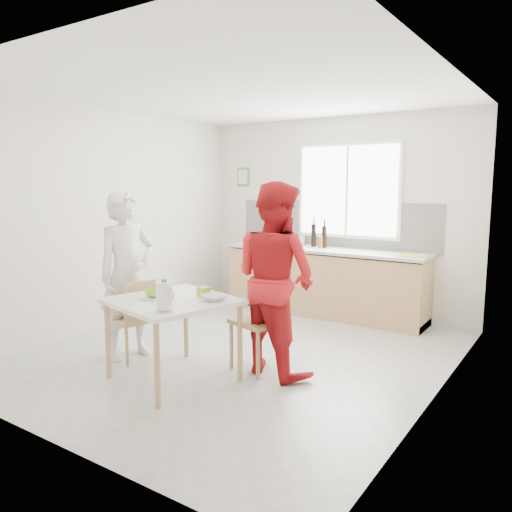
{
  "coord_description": "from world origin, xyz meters",
  "views": [
    {
      "loc": [
        2.98,
        -4.17,
        1.79
      ],
      "look_at": [
        0.05,
        0.2,
        1.03
      ],
      "focal_mm": 35.0,
      "sensor_mm": 36.0,
      "label": 1
    }
  ],
  "objects_px": {
    "wine_bottle_a": "(314,235)",
    "dining_table": "(173,307)",
    "chair_far": "(265,315)",
    "wine_bottle_b": "(324,237)",
    "person_white": "(127,275)",
    "chair_left": "(136,316)",
    "person_red": "(275,279)",
    "milk_jug": "(165,295)",
    "bowl_green": "(156,293)",
    "bowl_white": "(214,298)"
  },
  "relations": [
    {
      "from": "chair_far",
      "to": "wine_bottle_a",
      "type": "relative_size",
      "value": 3.03
    },
    {
      "from": "dining_table",
      "to": "chair_far",
      "type": "xyz_separation_m",
      "value": [
        0.54,
        0.72,
        -0.15
      ]
    },
    {
      "from": "wine_bottle_b",
      "to": "person_red",
      "type": "bearing_deg",
      "value": -75.05
    },
    {
      "from": "bowl_green",
      "to": "bowl_white",
      "type": "distance_m",
      "value": 0.58
    },
    {
      "from": "bowl_white",
      "to": "wine_bottle_a",
      "type": "xyz_separation_m",
      "value": [
        -0.45,
        2.8,
        0.3
      ]
    },
    {
      "from": "wine_bottle_b",
      "to": "milk_jug",
      "type": "bearing_deg",
      "value": -86.86
    },
    {
      "from": "dining_table",
      "to": "bowl_white",
      "type": "height_order",
      "value": "bowl_white"
    },
    {
      "from": "person_red",
      "to": "bowl_green",
      "type": "xyz_separation_m",
      "value": [
        -0.88,
        -0.69,
        -0.12
      ]
    },
    {
      "from": "chair_far",
      "to": "bowl_white",
      "type": "distance_m",
      "value": 0.63
    },
    {
      "from": "chair_far",
      "to": "wine_bottle_b",
      "type": "relative_size",
      "value": 3.23
    },
    {
      "from": "person_red",
      "to": "wine_bottle_a",
      "type": "distance_m",
      "value": 2.41
    },
    {
      "from": "chair_left",
      "to": "milk_jug",
      "type": "distance_m",
      "value": 1.13
    },
    {
      "from": "milk_jug",
      "to": "wine_bottle_a",
      "type": "bearing_deg",
      "value": 109.91
    },
    {
      "from": "person_white",
      "to": "bowl_green",
      "type": "height_order",
      "value": "person_white"
    },
    {
      "from": "person_white",
      "to": "milk_jug",
      "type": "height_order",
      "value": "person_white"
    },
    {
      "from": "chair_far",
      "to": "bowl_green",
      "type": "xyz_separation_m",
      "value": [
        -0.74,
        -0.72,
        0.26
      ]
    },
    {
      "from": "person_white",
      "to": "wine_bottle_a",
      "type": "relative_size",
      "value": 5.39
    },
    {
      "from": "person_white",
      "to": "wine_bottle_b",
      "type": "height_order",
      "value": "person_white"
    },
    {
      "from": "milk_jug",
      "to": "bowl_green",
      "type": "bearing_deg",
      "value": 156.37
    },
    {
      "from": "person_white",
      "to": "person_red",
      "type": "xyz_separation_m",
      "value": [
        1.48,
        0.49,
        0.05
      ]
    },
    {
      "from": "person_red",
      "to": "wine_bottle_b",
      "type": "relative_size",
      "value": 6.06
    },
    {
      "from": "person_white",
      "to": "wine_bottle_b",
      "type": "relative_size",
      "value": 5.75
    },
    {
      "from": "bowl_white",
      "to": "wine_bottle_b",
      "type": "height_order",
      "value": "wine_bottle_b"
    },
    {
      "from": "person_red",
      "to": "wine_bottle_a",
      "type": "xyz_separation_m",
      "value": [
        -0.77,
        2.28,
        0.17
      ]
    },
    {
      "from": "bowl_green",
      "to": "wine_bottle_a",
      "type": "relative_size",
      "value": 0.65
    },
    {
      "from": "bowl_white",
      "to": "milk_jug",
      "type": "distance_m",
      "value": 0.54
    },
    {
      "from": "chair_left",
      "to": "wine_bottle_b",
      "type": "relative_size",
      "value": 2.8
    },
    {
      "from": "bowl_green",
      "to": "chair_left",
      "type": "bearing_deg",
      "value": 160.24
    },
    {
      "from": "chair_far",
      "to": "person_red",
      "type": "relative_size",
      "value": 0.53
    },
    {
      "from": "chair_left",
      "to": "wine_bottle_a",
      "type": "distance_m",
      "value": 2.92
    },
    {
      "from": "chair_left",
      "to": "chair_far",
      "type": "relative_size",
      "value": 0.87
    },
    {
      "from": "bowl_green",
      "to": "wine_bottle_b",
      "type": "xyz_separation_m",
      "value": [
        0.27,
        2.96,
        0.28
      ]
    },
    {
      "from": "person_white",
      "to": "bowl_green",
      "type": "bearing_deg",
      "value": -94.49
    },
    {
      "from": "chair_left",
      "to": "person_red",
      "type": "relative_size",
      "value": 0.46
    },
    {
      "from": "dining_table",
      "to": "bowl_green",
      "type": "distance_m",
      "value": 0.23
    },
    {
      "from": "person_white",
      "to": "person_red",
      "type": "height_order",
      "value": "person_red"
    },
    {
      "from": "chair_far",
      "to": "person_white",
      "type": "distance_m",
      "value": 1.48
    },
    {
      "from": "dining_table",
      "to": "person_white",
      "type": "distance_m",
      "value": 0.86
    },
    {
      "from": "person_red",
      "to": "wine_bottle_b",
      "type": "bearing_deg",
      "value": -61.15
    },
    {
      "from": "bowl_white",
      "to": "wine_bottle_a",
      "type": "bearing_deg",
      "value": 99.21
    },
    {
      "from": "wine_bottle_b",
      "to": "chair_left",
      "type": "bearing_deg",
      "value": -104.69
    },
    {
      "from": "chair_far",
      "to": "wine_bottle_b",
      "type": "distance_m",
      "value": 2.35
    },
    {
      "from": "dining_table",
      "to": "person_red",
      "type": "xyz_separation_m",
      "value": [
        0.67,
        0.69,
        0.23
      ]
    },
    {
      "from": "bowl_green",
      "to": "wine_bottle_b",
      "type": "distance_m",
      "value": 2.98
    },
    {
      "from": "wine_bottle_a",
      "to": "dining_table",
      "type": "bearing_deg",
      "value": -88.03
    },
    {
      "from": "milk_jug",
      "to": "chair_far",
      "type": "bearing_deg",
      "value": 88.63
    },
    {
      "from": "chair_far",
      "to": "dining_table",
      "type": "bearing_deg",
      "value": -113.03
    },
    {
      "from": "dining_table",
      "to": "chair_left",
      "type": "height_order",
      "value": "chair_left"
    },
    {
      "from": "person_red",
      "to": "milk_jug",
      "type": "height_order",
      "value": "person_red"
    },
    {
      "from": "milk_jug",
      "to": "dining_table",
      "type": "bearing_deg",
      "value": 139.23
    }
  ]
}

